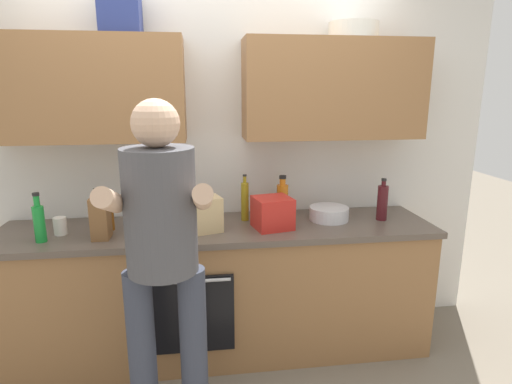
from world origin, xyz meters
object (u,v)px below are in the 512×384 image
(bottle_juice, at_px, (282,199))
(cup_coffee, at_px, (60,226))
(person_standing, at_px, (162,249))
(bottle_oil, at_px, (245,201))
(bottle_wine, at_px, (382,202))
(knife_block, at_px, (101,218))
(mixing_bowl, at_px, (329,213))
(cup_tea, at_px, (169,229))
(grocery_bag_crisps, at_px, (272,213))
(bottle_vinegar, at_px, (145,221))
(bottle_syrup, at_px, (109,214))
(bottle_soda, at_px, (39,222))
(grocery_bag_bread, at_px, (204,214))
(cup_stoneware, at_px, (186,216))

(bottle_juice, xyz_separation_m, cup_coffee, (-1.43, -0.19, -0.07))
(person_standing, distance_m, bottle_oil, 0.95)
(bottle_wine, xyz_separation_m, knife_block, (-1.83, -0.13, 0.00))
(bottle_wine, xyz_separation_m, mixing_bowl, (-0.36, 0.04, -0.08))
(knife_block, bearing_deg, cup_tea, -5.82)
(cup_coffee, bearing_deg, grocery_bag_crisps, -2.06)
(bottle_vinegar, bearing_deg, mixing_bowl, 9.79)
(mixing_bowl, bearing_deg, knife_block, -173.32)
(bottle_vinegar, bearing_deg, bottle_syrup, 142.52)
(bottle_soda, bearing_deg, grocery_bag_bread, 3.74)
(bottle_juice, bearing_deg, bottle_soda, -168.43)
(bottle_vinegar, relative_size, grocery_bag_crisps, 1.11)
(grocery_bag_crisps, bearing_deg, bottle_oil, 130.22)
(bottle_soda, xyz_separation_m, cup_tea, (0.74, -0.02, -0.07))
(bottle_oil, height_order, mixing_bowl, bottle_oil)
(bottle_wine, bearing_deg, knife_block, -175.95)
(bottle_wine, distance_m, cup_stoneware, 1.34)
(bottle_wine, height_order, mixing_bowl, bottle_wine)
(bottle_vinegar, bearing_deg, cup_tea, -2.08)
(bottle_oil, relative_size, cup_stoneware, 3.58)
(bottle_oil, distance_m, knife_block, 0.93)
(person_standing, relative_size, mixing_bowl, 6.47)
(bottle_juice, bearing_deg, cup_tea, -156.48)
(bottle_vinegar, distance_m, bottle_juice, 0.96)
(bottle_soda, relative_size, grocery_bag_bread, 1.34)
(person_standing, relative_size, grocery_bag_bread, 7.86)
(cup_stoneware, relative_size, cup_tea, 0.88)
(person_standing, height_order, bottle_syrup, person_standing)
(bottle_wine, height_order, cup_tea, bottle_wine)
(bottle_juice, relative_size, knife_block, 0.94)
(bottle_wine, distance_m, knife_block, 1.83)
(person_standing, relative_size, bottle_vinegar, 6.77)
(bottle_wine, xyz_separation_m, grocery_bag_crisps, (-0.78, -0.08, -0.02))
(bottle_syrup, relative_size, bottle_wine, 0.87)
(cup_stoneware, xyz_separation_m, knife_block, (-0.49, -0.25, 0.08))
(mixing_bowl, bearing_deg, cup_coffee, -177.66)
(person_standing, distance_m, cup_coffee, 0.95)
(cup_tea, bearing_deg, bottle_oil, 29.74)
(bottle_soda, relative_size, bottle_wine, 1.02)
(bottle_juice, relative_size, cup_tea, 2.89)
(cup_stoneware, height_order, grocery_bag_crisps, grocery_bag_crisps)
(cup_stoneware, distance_m, grocery_bag_crisps, 0.60)
(grocery_bag_bread, bearing_deg, cup_tea, -158.20)
(grocery_bag_crisps, height_order, grocery_bag_bread, grocery_bag_bread)
(person_standing, distance_m, bottle_juice, 1.15)
(bottle_oil, bearing_deg, grocery_bag_crisps, -49.78)
(grocery_bag_crisps, relative_size, grocery_bag_bread, 1.04)
(person_standing, bearing_deg, bottle_wine, 26.17)
(knife_block, relative_size, grocery_bag_bread, 1.43)
(bottle_vinegar, relative_size, knife_block, 0.81)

